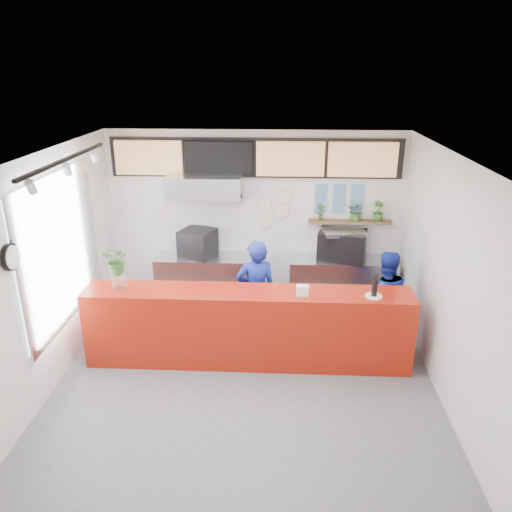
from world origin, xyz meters
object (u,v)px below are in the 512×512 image
at_px(staff_center, 256,292).
at_px(panini_oven, 198,243).
at_px(espresso_machine, 342,245).
at_px(service_counter, 248,327).
at_px(pepper_mill, 375,285).
at_px(staff_right, 384,299).

bearing_deg(staff_center, panini_oven, -60.04).
bearing_deg(espresso_machine, staff_center, -125.41).
distance_m(service_counter, panini_oven, 2.13).
bearing_deg(staff_center, service_counter, 70.64).
relative_size(service_counter, staff_center, 2.76).
xyz_separation_m(panini_oven, staff_center, (1.06, -1.23, -0.32)).
distance_m(panini_oven, pepper_mill, 3.26).
height_order(staff_center, staff_right, staff_center).
height_order(panini_oven, pepper_mill, pepper_mill).
xyz_separation_m(espresso_machine, pepper_mill, (0.21, -1.88, 0.12)).
bearing_deg(service_counter, panini_oven, 118.39).
bearing_deg(panini_oven, staff_center, -28.80).
distance_m(staff_center, pepper_mill, 1.79).
bearing_deg(pepper_mill, service_counter, 177.12).
relative_size(espresso_machine, staff_center, 0.47).
xyz_separation_m(service_counter, panini_oven, (-0.97, 1.80, 0.59)).
bearing_deg(staff_center, espresso_machine, -149.28).
xyz_separation_m(service_counter, staff_center, (0.09, 0.57, 0.26)).
bearing_deg(pepper_mill, panini_oven, 144.65).
relative_size(espresso_machine, staff_right, 0.52).
height_order(panini_oven, staff_right, staff_right).
relative_size(service_counter, panini_oven, 8.57).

